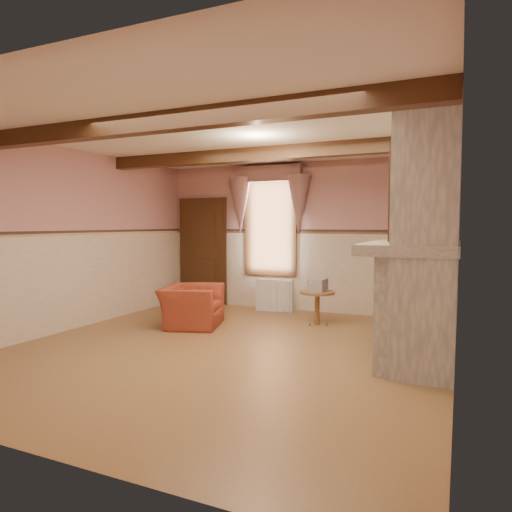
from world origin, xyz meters
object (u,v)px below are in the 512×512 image
at_px(armchair, 192,306).
at_px(side_table, 317,308).
at_px(oil_lamp, 416,230).
at_px(mantel_clock, 418,233).
at_px(radiator, 275,295).
at_px(bowl, 415,238).

height_order(armchair, side_table, armchair).
distance_m(armchair, side_table, 2.03).
distance_m(side_table, oil_lamp, 2.25).
relative_size(armchair, mantel_clock, 4.15).
relative_size(armchair, side_table, 1.76).
xyz_separation_m(mantel_clock, oil_lamp, (0.00, -0.38, 0.04)).
height_order(armchair, radiator, armchair).
bearing_deg(oil_lamp, armchair, 179.01).
bearing_deg(radiator, mantel_clock, -34.50).
relative_size(armchair, oil_lamp, 3.56).
bearing_deg(bowl, side_table, 145.55).
xyz_separation_m(armchair, side_table, (1.82, 0.91, -0.05)).
distance_m(armchair, mantel_clock, 3.61).
height_order(side_table, oil_lamp, oil_lamp).
xyz_separation_m(side_table, radiator, (-1.07, 0.81, 0.02)).
height_order(mantel_clock, oil_lamp, oil_lamp).
bearing_deg(side_table, oil_lamp, -31.67).
xyz_separation_m(bowl, oil_lamp, (0.00, 0.11, 0.10)).
relative_size(armchair, bowl, 2.77).
bearing_deg(armchair, mantel_clock, -101.14).
bearing_deg(side_table, radiator, 142.83).
xyz_separation_m(armchair, bowl, (3.39, -0.17, 1.14)).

